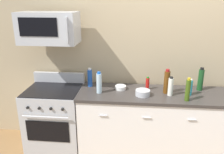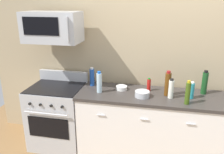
{
  "view_description": "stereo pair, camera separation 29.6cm",
  "coord_description": "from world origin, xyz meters",
  "px_view_note": "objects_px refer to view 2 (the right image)",
  "views": [
    {
      "loc": [
        -0.45,
        -2.84,
        2.1
      ],
      "look_at": [
        -0.72,
        -0.05,
        1.14
      ],
      "focal_mm": 36.63,
      "sensor_mm": 36.0,
      "label": 1
    },
    {
      "loc": [
        -0.16,
        -2.79,
        2.1
      ],
      "look_at": [
        -0.72,
        -0.05,
        1.14
      ],
      "focal_mm": 36.63,
      "sensor_mm": 36.0,
      "label": 2
    }
  ],
  "objects_px": {
    "bottle_hot_sauce_red": "(149,85)",
    "range_oven": "(58,115)",
    "bottle_vinegar_white": "(171,89)",
    "bowl_steel_prep": "(142,94)",
    "bottle_wine_green": "(205,83)",
    "bottle_wine_amber": "(168,84)",
    "microwave": "(52,27)",
    "bottle_soda_blue": "(92,77)",
    "bottle_dish_soap": "(191,91)",
    "bottle_olive_oil": "(188,93)",
    "bottle_water_clear": "(99,83)",
    "bowl_white_ceramic": "(122,88)"
  },
  "relations": [
    {
      "from": "bottle_hot_sauce_red",
      "to": "range_oven",
      "type": "bearing_deg",
      "value": -174.75
    },
    {
      "from": "bottle_vinegar_white",
      "to": "bowl_steel_prep",
      "type": "distance_m",
      "value": 0.36
    },
    {
      "from": "range_oven",
      "to": "bowl_steel_prep",
      "type": "bearing_deg",
      "value": -4.57
    },
    {
      "from": "bottle_wine_green",
      "to": "bottle_wine_amber",
      "type": "relative_size",
      "value": 0.97
    },
    {
      "from": "microwave",
      "to": "bottle_hot_sauce_red",
      "type": "relative_size",
      "value": 4.12
    },
    {
      "from": "bottle_soda_blue",
      "to": "bottle_wine_amber",
      "type": "distance_m",
      "value": 1.06
    },
    {
      "from": "range_oven",
      "to": "bottle_wine_green",
      "type": "bearing_deg",
      "value": 4.7
    },
    {
      "from": "range_oven",
      "to": "bottle_vinegar_white",
      "type": "bearing_deg",
      "value": -2.3
    },
    {
      "from": "bottle_hot_sauce_red",
      "to": "bottle_dish_soap",
      "type": "relative_size",
      "value": 0.83
    },
    {
      "from": "microwave",
      "to": "bowl_steel_prep",
      "type": "distance_m",
      "value": 1.47
    },
    {
      "from": "range_oven",
      "to": "bottle_olive_oil",
      "type": "relative_size",
      "value": 3.65
    },
    {
      "from": "bottle_hot_sauce_red",
      "to": "bowl_steel_prep",
      "type": "height_order",
      "value": "bottle_hot_sauce_red"
    },
    {
      "from": "bottle_wine_amber",
      "to": "bottle_dish_soap",
      "type": "distance_m",
      "value": 0.3
    },
    {
      "from": "range_oven",
      "to": "bottle_hot_sauce_red",
      "type": "distance_m",
      "value": 1.41
    },
    {
      "from": "bottle_water_clear",
      "to": "bottle_dish_soap",
      "type": "distance_m",
      "value": 1.17
    },
    {
      "from": "bottle_water_clear",
      "to": "bottle_wine_amber",
      "type": "relative_size",
      "value": 0.88
    },
    {
      "from": "microwave",
      "to": "bowl_steel_prep",
      "type": "xyz_separation_m",
      "value": [
        1.23,
        -0.14,
        -0.79
      ]
    },
    {
      "from": "range_oven",
      "to": "bottle_wine_green",
      "type": "height_order",
      "value": "bottle_wine_green"
    },
    {
      "from": "microwave",
      "to": "bottle_olive_oil",
      "type": "distance_m",
      "value": 1.91
    },
    {
      "from": "bottle_water_clear",
      "to": "bottle_wine_green",
      "type": "bearing_deg",
      "value": 9.61
    },
    {
      "from": "range_oven",
      "to": "bowl_steel_prep",
      "type": "relative_size",
      "value": 5.7
    },
    {
      "from": "bottle_soda_blue",
      "to": "bowl_steel_prep",
      "type": "distance_m",
      "value": 0.79
    },
    {
      "from": "range_oven",
      "to": "bottle_dish_soap",
      "type": "relative_size",
      "value": 4.94
    },
    {
      "from": "bottle_soda_blue",
      "to": "bottle_dish_soap",
      "type": "xyz_separation_m",
      "value": [
        1.34,
        -0.18,
        -0.03
      ]
    },
    {
      "from": "bottle_wine_green",
      "to": "bottle_vinegar_white",
      "type": "bearing_deg",
      "value": -152.01
    },
    {
      "from": "bottle_dish_soap",
      "to": "bottle_vinegar_white",
      "type": "bearing_deg",
      "value": -170.56
    },
    {
      "from": "bottle_water_clear",
      "to": "bottle_dish_soap",
      "type": "relative_size",
      "value": 1.34
    },
    {
      "from": "bottle_olive_oil",
      "to": "microwave",
      "type": "bearing_deg",
      "value": 171.92
    },
    {
      "from": "bottle_hot_sauce_red",
      "to": "bottle_dish_soap",
      "type": "xyz_separation_m",
      "value": [
        0.53,
        -0.14,
        0.02
      ]
    },
    {
      "from": "bottle_vinegar_white",
      "to": "bottle_wine_green",
      "type": "bearing_deg",
      "value": 27.99
    },
    {
      "from": "bottle_dish_soap",
      "to": "bowl_steel_prep",
      "type": "distance_m",
      "value": 0.61
    },
    {
      "from": "bottle_olive_oil",
      "to": "bottle_vinegar_white",
      "type": "bearing_deg",
      "value": 142.26
    },
    {
      "from": "microwave",
      "to": "bottle_vinegar_white",
      "type": "relative_size",
      "value": 2.92
    },
    {
      "from": "microwave",
      "to": "bottle_wine_green",
      "type": "bearing_deg",
      "value": 3.43
    },
    {
      "from": "bottle_wine_green",
      "to": "bottle_wine_amber",
      "type": "height_order",
      "value": "bottle_wine_amber"
    },
    {
      "from": "bottle_vinegar_white",
      "to": "bottle_water_clear",
      "type": "bearing_deg",
      "value": -179.96
    },
    {
      "from": "bottle_dish_soap",
      "to": "bottle_soda_blue",
      "type": "bearing_deg",
      "value": 172.19
    },
    {
      "from": "bottle_hot_sauce_red",
      "to": "bottle_wine_amber",
      "type": "xyz_separation_m",
      "value": [
        0.24,
        -0.1,
        0.07
      ]
    },
    {
      "from": "bottle_wine_green",
      "to": "bowl_white_ceramic",
      "type": "bearing_deg",
      "value": -175.79
    },
    {
      "from": "range_oven",
      "to": "bottle_water_clear",
      "type": "bearing_deg",
      "value": -5.58
    },
    {
      "from": "bottle_wine_green",
      "to": "bottle_olive_oil",
      "type": "distance_m",
      "value": 0.45
    },
    {
      "from": "bottle_wine_amber",
      "to": "bottle_olive_oil",
      "type": "height_order",
      "value": "bottle_wine_amber"
    },
    {
      "from": "microwave",
      "to": "bottle_hot_sauce_red",
      "type": "height_order",
      "value": "microwave"
    },
    {
      "from": "bottle_vinegar_white",
      "to": "bottle_olive_oil",
      "type": "bearing_deg",
      "value": -37.74
    },
    {
      "from": "bowl_white_ceramic",
      "to": "bottle_hot_sauce_red",
      "type": "bearing_deg",
      "value": 5.22
    },
    {
      "from": "bottle_soda_blue",
      "to": "bottle_dish_soap",
      "type": "height_order",
      "value": "bottle_soda_blue"
    },
    {
      "from": "microwave",
      "to": "bottle_vinegar_white",
      "type": "bearing_deg",
      "value": -3.92
    },
    {
      "from": "bottle_hot_sauce_red",
      "to": "bottle_vinegar_white",
      "type": "bearing_deg",
      "value": -32.98
    },
    {
      "from": "bottle_water_clear",
      "to": "bottle_wine_amber",
      "type": "xyz_separation_m",
      "value": [
        0.88,
        0.08,
        0.02
      ]
    },
    {
      "from": "range_oven",
      "to": "bowl_white_ceramic",
      "type": "relative_size",
      "value": 7.13
    }
  ]
}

